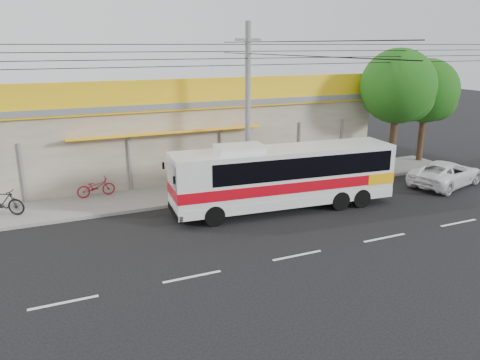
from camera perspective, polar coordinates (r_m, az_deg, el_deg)
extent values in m
plane|color=black|center=(19.31, 3.20, -6.27)|extent=(120.00, 120.00, 0.00)
cube|color=gray|center=(24.46, -3.18, -1.19)|extent=(30.00, 3.20, 0.15)
cube|color=gray|center=(29.14, -7.17, 5.64)|extent=(22.00, 8.00, 4.20)
cube|color=#5C5E63|center=(28.81, -7.33, 10.05)|extent=(22.60, 8.60, 0.30)
cube|color=yellow|center=(24.86, -4.58, 10.44)|extent=(22.00, 0.24, 1.60)
cube|color=#B00B09|center=(24.24, -9.09, 10.15)|extent=(9.00, 0.10, 1.20)
cube|color=#157825|center=(27.66, 8.48, 10.90)|extent=(2.40, 0.10, 1.10)
cube|color=navy|center=(29.18, 13.06, 10.93)|extent=(2.20, 0.10, 1.10)
cube|color=#B00B09|center=(23.46, -26.01, 8.54)|extent=(3.00, 0.10, 1.10)
cube|color=#FEB00E|center=(24.37, -8.80, 5.67)|extent=(10.00, 1.20, 0.37)
cube|color=silver|center=(21.42, 5.41, 0.59)|extent=(10.48, 2.98, 2.50)
cube|color=#BB0814|center=(21.50, 5.39, -0.18)|extent=(10.52, 3.03, 0.47)
cube|color=#EBA60C|center=(23.67, 15.31, 0.83)|extent=(1.55, 2.32, 0.52)
cube|color=black|center=(21.53, 6.91, 2.17)|extent=(8.76, 2.88, 0.95)
cube|color=black|center=(19.80, -8.12, 0.37)|extent=(0.29, 1.90, 1.29)
cube|color=silver|center=(20.30, -0.04, 3.88)|extent=(2.16, 1.37, 0.31)
cylinder|color=black|center=(19.72, -3.15, -4.39)|extent=(0.92, 0.35, 0.90)
cylinder|color=black|center=(21.49, -4.59, -2.65)|extent=(0.92, 0.35, 0.90)
cylinder|color=black|center=(22.63, 14.53, -2.16)|extent=(0.92, 0.35, 0.90)
cylinder|color=black|center=(24.19, 12.01, -0.80)|extent=(0.92, 0.35, 0.90)
imported|color=maroon|center=(24.07, -17.16, -0.82)|extent=(1.86, 0.74, 0.96)
imported|color=black|center=(22.96, -26.98, -2.42)|extent=(1.99, 1.40, 1.18)
imported|color=white|center=(27.62, 23.82, 0.75)|extent=(5.25, 3.47, 1.34)
cylinder|color=slate|center=(23.00, 0.95, 8.31)|extent=(0.27, 0.27, 8.43)
cube|color=slate|center=(22.79, 0.99, 16.74)|extent=(1.26, 0.13, 0.13)
cylinder|color=#351F15|center=(29.66, 18.13, 4.62)|extent=(0.41, 0.41, 3.66)
sphere|color=#104B10|center=(29.23, 18.69, 10.79)|extent=(4.35, 4.35, 4.35)
sphere|color=#104B10|center=(29.51, 20.02, 9.36)|extent=(2.75, 2.75, 2.75)
cylinder|color=#351F15|center=(32.32, 21.21, 4.94)|extent=(0.38, 0.38, 3.34)
sphere|color=#104B10|center=(31.93, 21.75, 10.09)|extent=(3.97, 3.97, 3.97)
sphere|color=#104B10|center=(32.22, 22.83, 8.89)|extent=(2.51, 2.51, 2.51)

